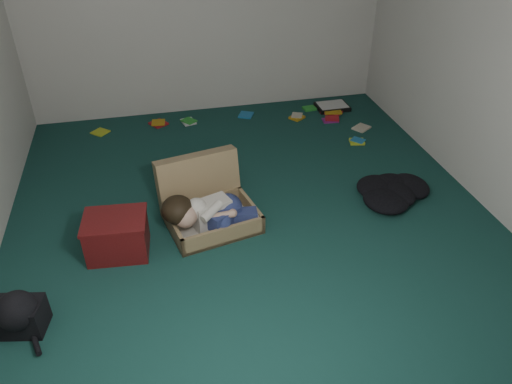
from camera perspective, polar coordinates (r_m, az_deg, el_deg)
name	(u,v)px	position (r m, az deg, el deg)	size (l,w,h in m)	color
floor	(252,217)	(4.22, -0.46, -2.84)	(4.50, 4.50, 0.00)	#17423B
wall_front	(398,298)	(1.77, 15.88, -11.56)	(4.50, 4.50, 0.00)	white
wall_right	(503,47)	(4.45, 26.38, 14.59)	(4.50, 4.50, 0.00)	white
suitcase	(207,203)	(4.13, -5.64, -1.29)	(0.82, 0.81, 0.51)	#9B8055
person	(209,212)	(3.96, -5.44, -2.28)	(0.78, 0.38, 0.32)	silver
maroon_bin	(117,235)	(3.90, -15.60, -4.80)	(0.50, 0.41, 0.32)	#5B1213
backpack	(19,316)	(3.58, -25.47, -12.64)	(0.39, 0.31, 0.23)	black
clothing_pile	(397,191)	(4.57, 15.83, 0.08)	(0.49, 0.40, 0.15)	black
paper_tray	(332,106)	(6.17, 8.70, 9.64)	(0.38, 0.29, 0.05)	black
book_scatter	(268,122)	(5.76, 1.41, 8.02)	(3.02, 1.14, 0.02)	#CDE027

